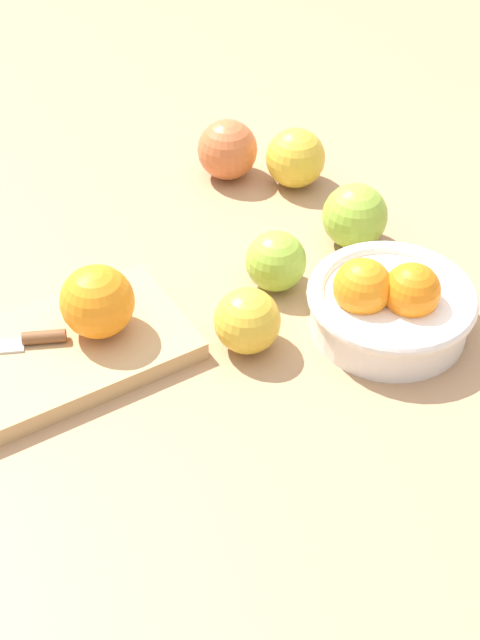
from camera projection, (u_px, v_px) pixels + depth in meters
name	position (u px, v px, depth m)	size (l,w,h in m)	color
ground_plane	(176.00, 308.00, 0.96)	(2.40, 2.40, 0.00)	tan
bowl	(389.00, 303.00, 0.92)	(0.18, 0.18, 0.09)	white
cutting_board	(72.00, 348.00, 0.90)	(0.24, 0.16, 0.02)	tan
orange_on_board	(97.00, 302.00, 0.88)	(0.08, 0.08, 0.08)	orange
knife	(14.00, 343.00, 0.88)	(0.15, 0.08, 0.01)	silver
apple_back_left	(247.00, 321.00, 0.90)	(0.07, 0.07, 0.07)	gold
apple_front_left	(295.00, 158.00, 1.13)	(0.08, 0.08, 0.08)	gold
apple_front_left_2	(227.00, 150.00, 1.14)	(0.08, 0.08, 0.08)	#CC6638
apple_mid_left	(276.00, 261.00, 0.97)	(0.07, 0.07, 0.07)	#8EB738
apple_mid_left_2	(353.00, 214.00, 1.03)	(0.08, 0.08, 0.08)	#8EB738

